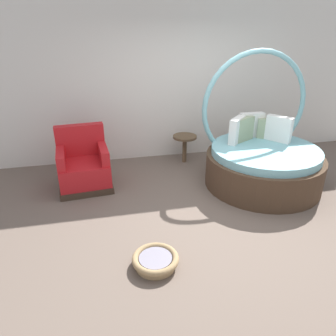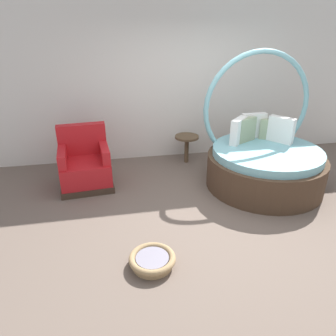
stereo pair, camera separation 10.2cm
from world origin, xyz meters
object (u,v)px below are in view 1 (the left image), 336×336
red_armchair (84,166)px  pet_basket (155,260)px  round_daybed (262,159)px  side_table (185,141)px

red_armchair → pet_basket: (0.78, -2.09, -0.26)m
round_daybed → side_table: round_daybed is taller
red_armchair → pet_basket: red_armchair is taller
red_armchair → side_table: size_ratio=1.81×
round_daybed → side_table: (-0.99, 1.08, 0.00)m
round_daybed → side_table: bearing=132.5°
red_armchair → side_table: 1.90m
round_daybed → red_armchair: round_daybed is taller
red_armchair → pet_basket: size_ratio=1.84×
red_armchair → side_table: red_armchair is taller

